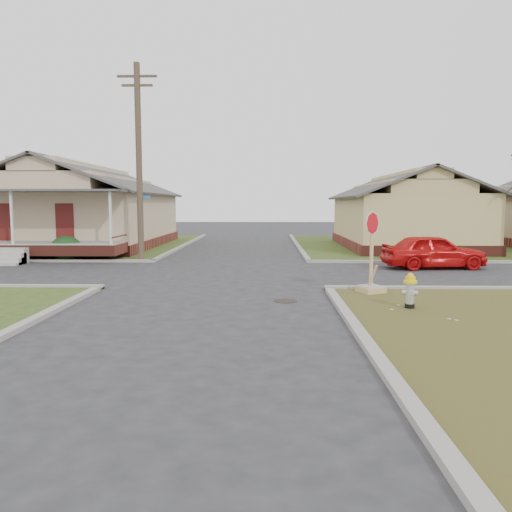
{
  "coord_description": "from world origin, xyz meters",
  "views": [
    {
      "loc": [
        1.72,
        -14.11,
        2.69
      ],
      "look_at": [
        1.35,
        1.0,
        1.1
      ],
      "focal_mm": 35.0,
      "sensor_mm": 36.0,
      "label": 1
    }
  ],
  "objects_px": {
    "fire_hydrant": "(410,289)",
    "stop_sign": "(371,275)",
    "red_sedan": "(433,251)",
    "utility_pole": "(139,160)"
  },
  "relations": [
    {
      "from": "red_sedan",
      "to": "stop_sign",
      "type": "bearing_deg",
      "value": 142.07
    },
    {
      "from": "utility_pole",
      "to": "fire_hydrant",
      "type": "bearing_deg",
      "value": -47.64
    },
    {
      "from": "utility_pole",
      "to": "stop_sign",
      "type": "height_order",
      "value": "utility_pole"
    },
    {
      "from": "fire_hydrant",
      "to": "red_sedan",
      "type": "bearing_deg",
      "value": 90.67
    },
    {
      "from": "fire_hydrant",
      "to": "stop_sign",
      "type": "distance_m",
      "value": 2.29
    },
    {
      "from": "stop_sign",
      "to": "red_sedan",
      "type": "xyz_separation_m",
      "value": [
        3.82,
        6.04,
        0.14
      ]
    },
    {
      "from": "utility_pole",
      "to": "red_sedan",
      "type": "height_order",
      "value": "utility_pole"
    },
    {
      "from": "fire_hydrant",
      "to": "stop_sign",
      "type": "height_order",
      "value": "stop_sign"
    },
    {
      "from": "stop_sign",
      "to": "red_sedan",
      "type": "height_order",
      "value": "stop_sign"
    },
    {
      "from": "stop_sign",
      "to": "red_sedan",
      "type": "relative_size",
      "value": 0.58
    }
  ]
}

